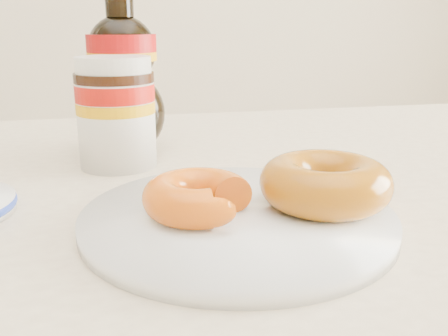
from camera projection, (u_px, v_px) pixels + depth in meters
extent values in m
cube|color=beige|center=(143.00, 220.00, 0.48)|extent=(1.40, 0.90, 0.04)
cylinder|color=#C6B28C|center=(434.00, 295.00, 1.06)|extent=(0.06, 0.06, 0.71)
cylinder|color=white|center=(237.00, 218.00, 0.41)|extent=(0.26, 0.26, 0.01)
torus|color=white|center=(237.00, 217.00, 0.41)|extent=(0.25, 0.25, 0.01)
torus|color=#CB480B|center=(198.00, 196.00, 0.40)|extent=(0.09, 0.09, 0.03)
torus|color=#955109|center=(325.00, 183.00, 0.42)|extent=(0.12, 0.12, 0.04)
cylinder|color=white|center=(117.00, 122.00, 0.57)|extent=(0.09, 0.09, 0.10)
cylinder|color=#990B05|center=(115.00, 92.00, 0.56)|extent=(0.09, 0.09, 0.02)
cylinder|color=#D89905|center=(116.00, 107.00, 0.56)|extent=(0.09, 0.09, 0.01)
cylinder|color=black|center=(114.00, 77.00, 0.55)|extent=(0.09, 0.09, 0.01)
cylinder|color=white|center=(113.00, 66.00, 0.55)|extent=(0.08, 0.08, 0.02)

